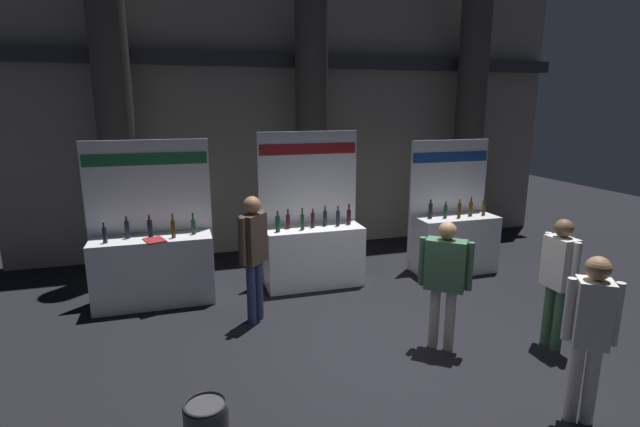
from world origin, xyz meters
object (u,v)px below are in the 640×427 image
exhibitor_booth_2 (454,238)px  visitor_0 (590,327)px  exhibitor_booth_1 (313,249)px  visitor_2 (254,248)px  exhibitor_booth_0 (153,263)px  visitor_5 (445,274)px  visitor_3 (559,273)px

exhibitor_booth_2 → visitor_0: exhibitor_booth_2 is taller
exhibitor_booth_1 → exhibitor_booth_2: size_ratio=1.08×
exhibitor_booth_1 → exhibitor_booth_2: bearing=-2.3°
exhibitor_booth_2 → visitor_0: 4.25m
visitor_2 → exhibitor_booth_1: bearing=-3.1°
exhibitor_booth_0 → visitor_2: 1.80m
exhibitor_booth_0 → visitor_5: 4.29m
visitor_0 → visitor_2: bearing=-15.6°
exhibitor_booth_1 → visitor_0: (1.46, -4.18, 0.35)m
visitor_0 → exhibitor_booth_1: bearing=-37.1°
exhibitor_booth_1 → visitor_5: (0.93, -2.55, 0.36)m
visitor_3 → exhibitor_booth_0: bearing=58.5°
visitor_2 → visitor_5: bearing=-81.3°
visitor_2 → visitor_5: 2.53m
exhibitor_booth_0 → visitor_2: (1.37, -1.09, 0.44)m
exhibitor_booth_1 → visitor_2: 1.68m
visitor_2 → visitor_3: size_ratio=1.08×
visitor_2 → visitor_3: 3.88m
exhibitor_booth_1 → visitor_5: 2.74m
visitor_2 → visitor_0: bearing=-96.4°
exhibitor_booth_0 → visitor_5: bearing=-36.0°
visitor_5 → visitor_0: bearing=148.1°
visitor_5 → visitor_2: bearing=5.7°
visitor_0 → visitor_2: 4.03m
exhibitor_booth_1 → exhibitor_booth_2: 2.62m
exhibitor_booth_0 → exhibitor_booth_1: 2.53m
visitor_0 → visitor_3: 1.50m
exhibitor_booth_1 → visitor_3: exhibitor_booth_1 is taller
exhibitor_booth_0 → exhibitor_booth_2: (5.15, -0.07, -0.02)m
exhibitor_booth_2 → visitor_2: size_ratio=1.32×
exhibitor_booth_2 → visitor_2: 3.94m
visitor_5 → exhibitor_booth_2: bearing=-84.7°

